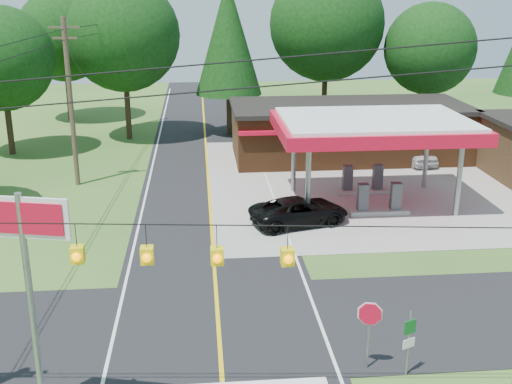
{
  "coord_description": "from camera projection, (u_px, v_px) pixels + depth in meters",
  "views": [
    {
      "loc": [
        -0.51,
        -20.46,
        11.83
      ],
      "look_at": [
        2.0,
        7.0,
        2.8
      ],
      "focal_mm": 45.0,
      "sensor_mm": 36.0,
      "label": 1
    }
  ],
  "objects": [
    {
      "name": "big_stop_sign",
      "position": [
        26.0,
        259.0,
        16.32
      ],
      "size": [
        2.51,
        0.68,
        6.9
      ],
      "color": "gray",
      "rests_on": "ground"
    },
    {
      "name": "ground",
      "position": [
        218.0,
        327.0,
        23.09
      ],
      "size": [
        120.0,
        120.0,
        0.0
      ],
      "primitive_type": "plane",
      "color": "#2F5D20",
      "rests_on": "ground"
    },
    {
      "name": "overhead_beacons",
      "position": [
        181.0,
        228.0,
        15.4
      ],
      "size": [
        17.04,
        2.04,
        1.03
      ],
      "color": "black",
      "rests_on": "ground"
    },
    {
      "name": "gas_canopy",
      "position": [
        374.0,
        129.0,
        34.85
      ],
      "size": [
        10.6,
        7.4,
        4.88
      ],
      "color": "gray",
      "rests_on": "ground"
    },
    {
      "name": "utility_pole_far_left",
      "position": [
        71.0,
        100.0,
        37.82
      ],
      "size": [
        1.8,
        0.3,
        10.0
      ],
      "color": "#473828",
      "rests_on": "ground"
    },
    {
      "name": "sedan_car",
      "position": [
        415.0,
        152.0,
        43.97
      ],
      "size": [
        4.77,
        4.77,
        1.5
      ],
      "primitive_type": "imported",
      "rotation": [
        0.0,
        0.0,
        0.09
      ],
      "color": "silver",
      "rests_on": "ground"
    },
    {
      "name": "octagonal_stop_sign",
      "position": [
        370.0,
        319.0,
        20.09
      ],
      "size": [
        0.81,
        0.28,
        2.39
      ],
      "color": "gray",
      "rests_on": "ground"
    },
    {
      "name": "utility_pole_north",
      "position": [
        126.0,
        70.0,
        54.18
      ],
      "size": [
        0.3,
        0.3,
        9.5
      ],
      "color": "#473828",
      "rests_on": "ground"
    },
    {
      "name": "suv_car",
      "position": [
        299.0,
        211.0,
        32.73
      ],
      "size": [
        6.2,
        6.2,
        1.4
      ],
      "primitive_type": "imported",
      "rotation": [
        0.0,
        0.0,
        1.84
      ],
      "color": "black",
      "rests_on": "ground"
    },
    {
      "name": "convenience_store",
      "position": [
        348.0,
        130.0,
        45.11
      ],
      "size": [
        16.4,
        7.55,
        3.8
      ],
      "color": "#553018",
      "rests_on": "ground"
    },
    {
      "name": "cross_road",
      "position": [
        218.0,
        327.0,
        23.09
      ],
      "size": [
        70.0,
        7.0,
        0.02
      ],
      "primitive_type": "cube",
      "color": "black",
      "rests_on": "ground"
    },
    {
      "name": "treeline_backdrop",
      "position": [
        216.0,
        50.0,
        43.56
      ],
      "size": [
        70.27,
        51.59,
        13.3
      ],
      "color": "#332316",
      "rests_on": "ground"
    },
    {
      "name": "route_sign_post",
      "position": [
        409.0,
        338.0,
        19.84
      ],
      "size": [
        0.44,
        0.22,
        2.27
      ],
      "color": "gray",
      "rests_on": "ground"
    },
    {
      "name": "main_highway",
      "position": [
        218.0,
        327.0,
        23.09
      ],
      "size": [
        8.0,
        120.0,
        0.02
      ],
      "primitive_type": "cube",
      "color": "black",
      "rests_on": "ground"
    },
    {
      "name": "lane_center_yellow",
      "position": [
        218.0,
        327.0,
        23.09
      ],
      "size": [
        0.15,
        110.0,
        0.0
      ],
      "primitive_type": "cube",
      "color": "yellow",
      "rests_on": "main_highway"
    }
  ]
}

